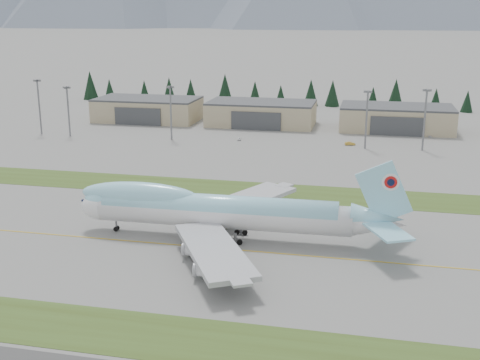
% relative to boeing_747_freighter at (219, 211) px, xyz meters
% --- Properties ---
extents(ground, '(7000.00, 7000.00, 0.00)m').
position_rel_boeing_747_freighter_xyz_m(ground, '(-1.71, -6.10, -6.64)').
color(ground, slate).
rests_on(ground, ground).
extents(grass_strip_near, '(400.00, 14.00, 0.08)m').
position_rel_boeing_747_freighter_xyz_m(grass_strip_near, '(-1.71, -44.10, -6.64)').
color(grass_strip_near, '#3A4E1B').
rests_on(grass_strip_near, ground).
extents(grass_strip_far, '(400.00, 18.00, 0.08)m').
position_rel_boeing_747_freighter_xyz_m(grass_strip_far, '(-1.71, 38.90, -6.64)').
color(grass_strip_far, '#3A4E1B').
rests_on(grass_strip_far, ground).
extents(taxiway_line_main, '(400.00, 0.40, 0.02)m').
position_rel_boeing_747_freighter_xyz_m(taxiway_line_main, '(-1.71, -6.10, -6.64)').
color(taxiway_line_main, gold).
rests_on(taxiway_line_main, ground).
extents(boeing_747_freighter, '(75.90, 66.04, 20.14)m').
position_rel_boeing_747_freighter_xyz_m(boeing_747_freighter, '(0.00, 0.00, 0.00)').
color(boeing_747_freighter, white).
rests_on(boeing_747_freighter, ground).
extents(hangar_left, '(48.00, 26.60, 10.80)m').
position_rel_boeing_747_freighter_xyz_m(hangar_left, '(-71.71, 143.80, -1.25)').
color(hangar_left, tan).
rests_on(hangar_left, ground).
extents(hangar_center, '(48.00, 26.60, 10.80)m').
position_rel_boeing_747_freighter_xyz_m(hangar_center, '(-16.71, 143.80, -1.25)').
color(hangar_center, tan).
rests_on(hangar_center, ground).
extents(hangar_right, '(48.00, 26.60, 10.80)m').
position_rel_boeing_747_freighter_xyz_m(hangar_right, '(43.29, 143.80, -1.25)').
color(hangar_right, tan).
rests_on(hangar_right, ground).
extents(floodlight_masts, '(208.74, 6.38, 24.67)m').
position_rel_boeing_747_freighter_xyz_m(floodlight_masts, '(-7.88, 103.02, 9.09)').
color(floodlight_masts, slate).
rests_on(floodlight_masts, ground).
extents(service_vehicle_a, '(1.66, 3.24, 1.06)m').
position_rel_boeing_747_freighter_xyz_m(service_vehicle_a, '(-19.20, 107.94, -6.64)').
color(service_vehicle_a, silver).
rests_on(service_vehicle_a, ground).
extents(service_vehicle_b, '(4.29, 2.24, 1.35)m').
position_rel_boeing_747_freighter_xyz_m(service_vehicle_b, '(25.01, 107.89, -6.64)').
color(service_vehicle_b, gold).
rests_on(service_vehicle_b, ground).
extents(service_vehicle_c, '(1.47, 3.55, 1.02)m').
position_rel_boeing_747_freighter_xyz_m(service_vehicle_c, '(56.79, 132.13, -6.64)').
color(service_vehicle_c, '#B5B6BB').
rests_on(service_vehicle_c, ground).
extents(conifer_belt, '(269.62, 14.47, 16.68)m').
position_rel_boeing_747_freighter_xyz_m(conifer_belt, '(-10.74, 206.06, 0.48)').
color(conifer_belt, black).
rests_on(conifer_belt, ground).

